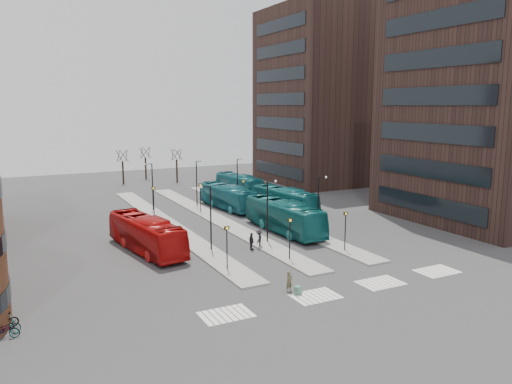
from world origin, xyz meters
name	(u,v)px	position (x,y,z in m)	size (l,w,h in m)	color
ground	(362,314)	(0.00, 0.00, 0.00)	(160.00, 160.00, 0.00)	#2F2F32
island_left	(167,224)	(-4.00, 30.00, 0.07)	(2.50, 45.00, 0.15)	gray
island_mid	(216,218)	(2.00, 30.00, 0.07)	(2.50, 45.00, 0.15)	gray
island_right	(260,214)	(8.00, 30.00, 0.07)	(2.50, 45.00, 0.15)	gray
suitcase	(298,290)	(-1.94, 4.87, 0.31)	(0.49, 0.39, 0.61)	navy
red_bus	(146,234)	(-8.89, 20.54, 1.65)	(2.78, 11.87, 3.31)	#B40E0D
teal_bus_a	(284,216)	(6.24, 20.99, 1.73)	(2.91, 12.45, 3.47)	#125B5D
teal_bus_b	(227,197)	(5.75, 35.02, 1.58)	(2.66, 11.37, 3.17)	#16626F
teal_bus_c	(285,200)	(11.62, 29.99, 1.55)	(2.60, 11.13, 3.10)	#156369
teal_bus_d	(239,184)	(11.72, 44.13, 1.55)	(2.60, 11.10, 3.09)	#145F68
traveller	(289,281)	(-2.26, 5.57, 0.80)	(0.58, 0.38, 1.60)	brown
commuter_a	(179,253)	(-7.31, 15.85, 0.90)	(0.88, 0.68, 1.80)	black
commuter_b	(252,241)	(0.09, 16.49, 0.82)	(0.97, 0.40, 1.65)	black
commuter_c	(259,239)	(1.04, 16.78, 0.88)	(1.14, 0.66, 1.77)	black
bicycle_near	(4,331)	(-21.00, 6.85, 0.47)	(0.62, 1.77, 0.93)	gray
bicycle_mid	(3,321)	(-21.00, 8.27, 0.51)	(0.48, 1.71, 1.03)	gray
bicycle_far	(4,328)	(-21.00, 7.10, 0.50)	(0.66, 1.91, 1.00)	gray
crosswalk_stripes	(346,290)	(1.75, 4.00, 0.01)	(22.35, 2.40, 0.01)	silver
tower_near	(496,92)	(31.98, 16.00, 15.00)	(20.12, 20.00, 30.00)	#31201B
tower_far	(328,97)	(31.98, 50.00, 15.00)	(20.12, 20.00, 30.00)	#31201B
sign_poles	(237,211)	(1.60, 23.00, 2.41)	(12.45, 22.12, 3.65)	black
lamp_posts	(227,192)	(2.64, 28.00, 3.58)	(14.04, 20.24, 6.12)	black
bare_trees	(149,167)	(2.67, 62.67, 2.72)	(10.97, 8.14, 5.90)	black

